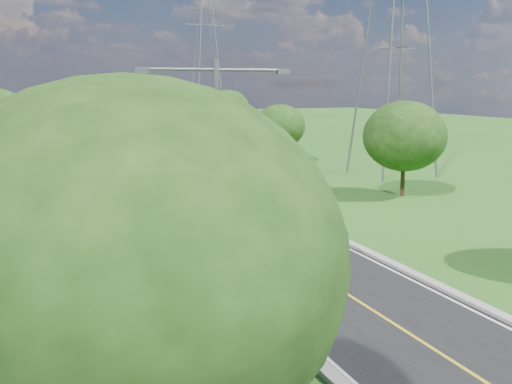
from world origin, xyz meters
The scene contains 20 objects.
ground centered at (0.00, 60.00, 0.00)m, with size 260.00×260.00×0.00m, color #265B19.
road centered at (0.00, 66.00, 0.03)m, with size 8.00×150.00×0.06m, color black.
curb_left centered at (-4.25, 66.00, 0.11)m, with size 0.50×150.00×0.22m, color gray.
curb_right centered at (4.25, 66.00, 0.11)m, with size 0.50×150.00×0.22m, color gray.
speed_limit_sign centered at (5.20, 37.98, 1.60)m, with size 0.55×0.09×2.40m.
overpass centered at (0.00, 140.00, 2.41)m, with size 30.00×3.00×3.20m.
streetlight_near_left centered at (-6.00, 12.00, 5.94)m, with size 5.90×0.25×10.00m.
streetlight_mid_left centered at (-6.00, 45.00, 5.94)m, with size 5.90×0.25×10.00m.
streetlight_far_right centered at (6.00, 78.00, 5.94)m, with size 5.90×0.25×10.00m.
power_tower_near centered at (22.00, 40.00, 14.01)m, with size 9.00×6.40×28.00m.
power_tower_far centered at (26.00, 115.00, 14.01)m, with size 9.00×6.40×28.00m.
tree_le centered at (-14.50, 98.00, 4.33)m, with size 5.88×5.88×6.84m.
tree_lf centered at (-11.00, 2.00, 5.89)m, with size 7.98×7.98×9.28m.
tree_rb centered at (16.00, 30.00, 4.95)m, with size 6.72×6.72×7.82m.
tree_rc centered at (15.00, 52.00, 4.33)m, with size 5.88×5.88×6.84m.
tree_rd centered at (17.00, 76.00, 5.27)m, with size 7.14×7.14×8.30m.
tree_re centered at (14.50, 100.00, 4.02)m, with size 5.46×5.46×6.35m.
tree_rf centered at (18.00, 120.00, 4.64)m, with size 6.30×6.30×7.33m.
bus_outbound centered at (0.80, 41.77, 1.63)m, with size 2.64×11.26×3.14m, color white.
bus_inbound centered at (-2.18, 53.12, 1.55)m, with size 2.50×10.67×2.97m, color silver.
Camera 1 is at (-12.67, -8.11, 9.07)m, focal length 40.00 mm.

